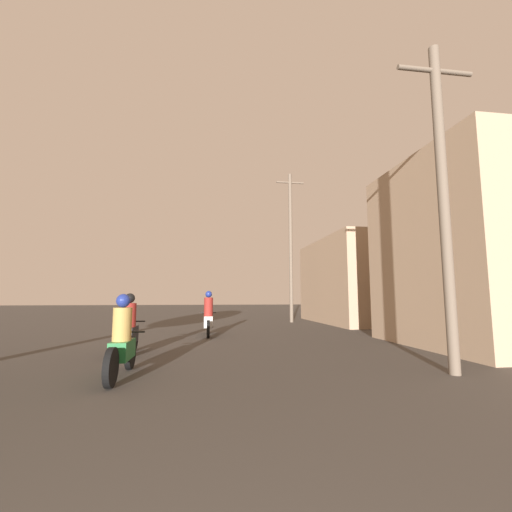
{
  "coord_description": "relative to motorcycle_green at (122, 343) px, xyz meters",
  "views": [
    {
      "loc": [
        0.03,
        0.23,
        1.41
      ],
      "look_at": [
        2.58,
        18.04,
        3.54
      ],
      "focal_mm": 24.0,
      "sensor_mm": 36.0,
      "label": 1
    }
  ],
  "objects": [
    {
      "name": "motorcycle_black",
      "position": [
        -0.41,
        2.44,
        0.01
      ],
      "size": [
        0.6,
        1.84,
        1.48
      ],
      "rotation": [
        0.0,
        0.0,
        0.02
      ],
      "color": "black",
      "rests_on": "ground_plane"
    },
    {
      "name": "utility_pole_near",
      "position": [
        5.92,
        -0.62,
        2.78
      ],
      "size": [
        1.6,
        0.2,
        6.41
      ],
      "color": "#6B5B4C",
      "rests_on": "ground_plane"
    },
    {
      "name": "motorcycle_green",
      "position": [
        0.0,
        0.0,
        0.0
      ],
      "size": [
        0.6,
        2.0,
        1.45
      ],
      "rotation": [
        0.0,
        0.0,
        0.08
      ],
      "color": "black",
      "rests_on": "ground_plane"
    },
    {
      "name": "building_right_far",
      "position": [
        9.83,
        11.5,
        1.66
      ],
      "size": [
        4.65,
        7.62,
        4.49
      ],
      "color": "tan",
      "rests_on": "ground_plane"
    },
    {
      "name": "utility_pole_far",
      "position": [
        6.09,
        12.16,
        3.79
      ],
      "size": [
        1.6,
        0.2,
        8.43
      ],
      "color": "#6B5B4C",
      "rests_on": "ground_plane"
    },
    {
      "name": "building_right_near",
      "position": [
        9.76,
        2.42,
        2.12
      ],
      "size": [
        5.18,
        5.16,
        5.41
      ],
      "color": "tan",
      "rests_on": "ground_plane"
    },
    {
      "name": "motorcycle_white",
      "position": [
        1.53,
        6.29,
        0.05
      ],
      "size": [
        0.6,
        2.06,
        1.61
      ],
      "rotation": [
        0.0,
        0.0,
        0.16
      ],
      "color": "black",
      "rests_on": "ground_plane"
    }
  ]
}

